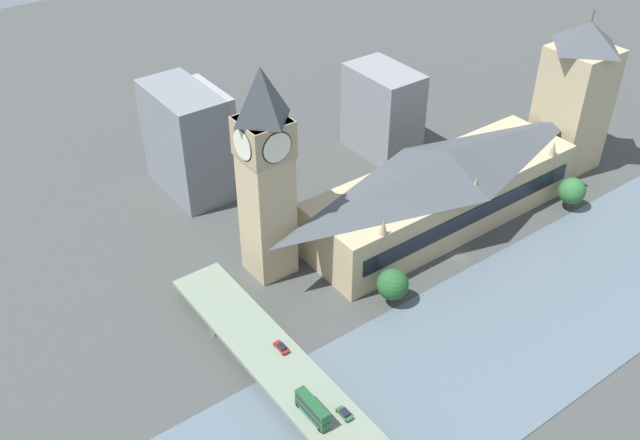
% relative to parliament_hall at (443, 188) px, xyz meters
% --- Properties ---
extents(ground_plane, '(600.00, 600.00, 0.00)m').
position_rel_parliament_hall_xyz_m(ground_plane, '(-16.35, 8.00, -12.73)').
color(ground_plane, '#424442').
extents(river_water, '(49.38, 360.00, 0.30)m').
position_rel_parliament_hall_xyz_m(river_water, '(-47.04, 8.00, -12.58)').
color(river_water, slate).
rests_on(river_water, ground_plane).
extents(parliament_hall, '(27.15, 92.52, 25.68)m').
position_rel_parliament_hall_xyz_m(parliament_hall, '(0.00, 0.00, 0.00)').
color(parliament_hall, tan).
rests_on(parliament_hall, ground_plane).
extents(clock_tower, '(13.08, 13.08, 63.07)m').
position_rel_parliament_hall_xyz_m(clock_tower, '(12.27, 56.19, 21.18)').
color(clock_tower, tan).
rests_on(clock_tower, ground_plane).
extents(victoria_tower, '(19.26, 19.26, 56.28)m').
position_rel_parliament_hall_xyz_m(victoria_tower, '(0.05, -59.89, 13.41)').
color(victoria_tower, tan).
rests_on(victoria_tower, ground_plane).
extents(road_bridge, '(130.75, 14.10, 4.94)m').
position_rel_parliament_hall_xyz_m(road_bridge, '(-47.04, 77.18, -8.77)').
color(road_bridge, '#5D6A59').
rests_on(road_bridge, ground_plane).
extents(double_decker_bus_mid, '(10.38, 2.60, 5.02)m').
position_rel_parliament_hall_xyz_m(double_decker_bus_mid, '(-41.83, 79.99, -5.03)').
color(double_decker_bus_mid, '#235B33').
rests_on(double_decker_bus_mid, road_bridge).
extents(car_northbound_lead, '(4.30, 1.92, 1.36)m').
position_rel_parliament_hall_xyz_m(car_northbound_lead, '(-45.80, 74.04, -7.12)').
color(car_northbound_lead, '#2D5638').
rests_on(car_northbound_lead, road_bridge).
extents(car_southbound_lead, '(4.75, 1.91, 1.30)m').
position_rel_parliament_hall_xyz_m(car_southbound_lead, '(-20.66, 74.13, -7.14)').
color(car_southbound_lead, maroon).
rests_on(car_southbound_lead, road_bridge).
extents(city_block_west, '(26.91, 17.02, 31.70)m').
position_rel_parliament_hall_xyz_m(city_block_west, '(45.62, -14.17, 3.12)').
color(city_block_west, gray).
rests_on(city_block_west, ground_plane).
extents(city_block_center, '(25.22, 18.41, 30.02)m').
position_rel_parliament_hall_xyz_m(city_block_center, '(72.33, 46.62, 2.28)').
color(city_block_center, '#939399').
rests_on(city_block_center, ground_plane).
extents(city_block_east, '(31.53, 16.73, 36.29)m').
position_rel_parliament_hall_xyz_m(city_block_east, '(64.17, 54.41, 5.41)').
color(city_block_east, slate).
rests_on(city_block_east, ground_plane).
extents(tree_embankment_near, '(8.75, 8.75, 11.15)m').
position_rel_parliament_hall_xyz_m(tree_embankment_near, '(-20.03, 37.51, -5.97)').
color(tree_embankment_near, brown).
rests_on(tree_embankment_near, ground_plane).
extents(tree_embankment_mid, '(8.73, 8.73, 11.27)m').
position_rel_parliament_hall_xyz_m(tree_embankment_mid, '(-19.89, -38.89, -5.84)').
color(tree_embankment_mid, brown).
rests_on(tree_embankment_mid, ground_plane).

